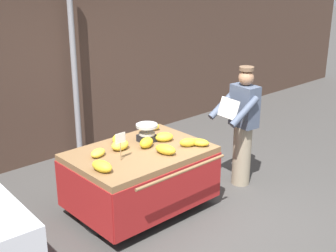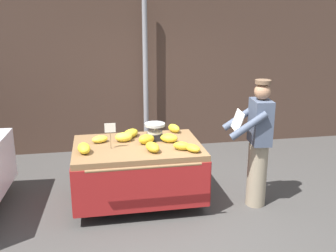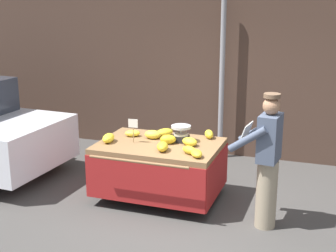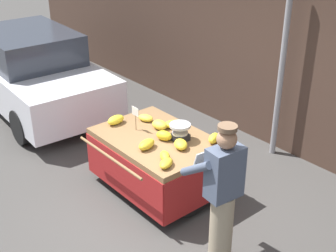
% 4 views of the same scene
% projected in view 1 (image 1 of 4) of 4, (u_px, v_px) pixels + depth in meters
% --- Properties ---
extents(ground_plane, '(60.00, 60.00, 0.00)m').
position_uv_depth(ground_plane, '(198.00, 211.00, 5.91)').
color(ground_plane, '#423F3D').
extents(back_wall, '(16.00, 0.24, 4.31)m').
position_uv_depth(back_wall, '(68.00, 21.00, 7.23)').
color(back_wall, '#473328').
rests_on(back_wall, ground).
extents(street_pole, '(0.09, 0.09, 2.86)m').
position_uv_depth(street_pole, '(74.00, 71.00, 7.17)').
color(street_pole, gray).
rests_on(street_pole, ground).
extents(banana_cart, '(1.71, 1.39, 0.83)m').
position_uv_depth(banana_cart, '(140.00, 166.00, 5.74)').
color(banana_cart, olive).
rests_on(banana_cart, ground).
extents(weighing_scale, '(0.28, 0.28, 0.24)m').
position_uv_depth(weighing_scale, '(147.00, 133.00, 5.92)').
color(weighing_scale, black).
rests_on(weighing_scale, banana_cart).
extents(price_sign, '(0.14, 0.01, 0.34)m').
position_uv_depth(price_sign, '(120.00, 141.00, 5.30)').
color(price_sign, '#997A51').
rests_on(price_sign, banana_cart).
extents(banana_bunch_0, '(0.26, 0.21, 0.13)m').
position_uv_depth(banana_bunch_0, '(146.00, 143.00, 5.74)').
color(banana_bunch_0, gold).
rests_on(banana_bunch_0, banana_cart).
extents(banana_bunch_1, '(0.21, 0.30, 0.12)m').
position_uv_depth(banana_bunch_1, '(166.00, 149.00, 5.54)').
color(banana_bunch_1, gold).
rests_on(banana_bunch_1, banana_cart).
extents(banana_bunch_2, '(0.29, 0.26, 0.11)m').
position_uv_depth(banana_bunch_2, '(164.00, 137.00, 5.95)').
color(banana_bunch_2, yellow).
rests_on(banana_bunch_2, banana_cart).
extents(banana_bunch_3, '(0.19, 0.30, 0.12)m').
position_uv_depth(banana_bunch_3, '(102.00, 166.00, 5.08)').
color(banana_bunch_3, yellow).
rests_on(banana_bunch_3, banana_cart).
extents(banana_bunch_4, '(0.30, 0.33, 0.11)m').
position_uv_depth(banana_bunch_4, '(119.00, 139.00, 5.87)').
color(banana_bunch_4, yellow).
rests_on(banana_bunch_4, banana_cart).
extents(banana_bunch_5, '(0.26, 0.21, 0.09)m').
position_uv_depth(banana_bunch_5, '(98.00, 153.00, 5.47)').
color(banana_bunch_5, yellow).
rests_on(banana_bunch_5, banana_cart).
extents(banana_bunch_6, '(0.24, 0.28, 0.09)m').
position_uv_depth(banana_bunch_6, '(200.00, 142.00, 5.80)').
color(banana_bunch_6, gold).
rests_on(banana_bunch_6, banana_cart).
extents(banana_bunch_7, '(0.26, 0.21, 0.11)m').
position_uv_depth(banana_bunch_7, '(188.00, 142.00, 5.78)').
color(banana_bunch_7, gold).
rests_on(banana_bunch_7, banana_cart).
extents(banana_bunch_8, '(0.26, 0.20, 0.12)m').
position_uv_depth(banana_bunch_8, '(120.00, 145.00, 5.67)').
color(banana_bunch_8, yellow).
rests_on(banana_bunch_8, banana_cart).
extents(banana_bunch_9, '(0.20, 0.26, 0.12)m').
position_uv_depth(banana_bunch_9, '(151.00, 126.00, 6.36)').
color(banana_bunch_9, yellow).
rests_on(banana_bunch_9, banana_cart).
extents(vendor_person, '(0.61, 0.56, 1.71)m').
position_uv_depth(vendor_person, '(243.00, 126.00, 6.38)').
color(vendor_person, gray).
rests_on(vendor_person, ground).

